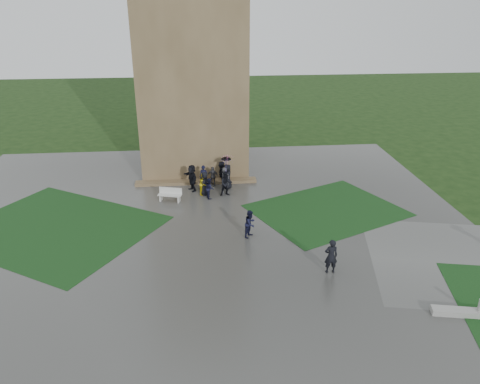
{
  "coord_description": "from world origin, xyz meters",
  "views": [
    {
      "loc": [
        0.28,
        -22.06,
        13.09
      ],
      "look_at": [
        2.85,
        5.82,
        1.2
      ],
      "focal_mm": 35.0,
      "sensor_mm": 36.0,
      "label": 1
    }
  ],
  "objects": [
    {
      "name": "lawn_inset_left",
      "position": [
        -8.5,
        4.0,
        0.03
      ],
      "size": [
        14.1,
        13.46,
        0.01
      ],
      "primitive_type": "cube",
      "rotation": [
        0.0,
        0.0,
        -0.56
      ],
      "color": "black",
      "rests_on": "plaza"
    },
    {
      "name": "tower_plinth",
      "position": [
        0.0,
        10.6,
        0.13
      ],
      "size": [
        9.0,
        0.8,
        0.22
      ],
      "primitive_type": "cube",
      "color": "brown",
      "rests_on": "plaza"
    },
    {
      "name": "pedestrian_mid",
      "position": [
        3.09,
        1.93,
        0.85
      ],
      "size": [
        0.85,
        0.92,
        1.66
      ],
      "primitive_type": "imported",
      "rotation": [
        0.0,
        0.0,
        0.94
      ],
      "color": "black",
      "rests_on": "plaza"
    },
    {
      "name": "tower",
      "position": [
        0.0,
        15.0,
        9.0
      ],
      "size": [
        8.0,
        8.0,
        18.0
      ],
      "primitive_type": "cube",
      "color": "brown",
      "rests_on": "ground"
    },
    {
      "name": "bench",
      "position": [
        -1.78,
        7.48,
        0.5
      ],
      "size": [
        1.67,
        0.91,
        0.93
      ],
      "rotation": [
        0.0,
        0.0,
        -0.27
      ],
      "color": "silver",
      "rests_on": "plaza"
    },
    {
      "name": "pedestrian_near",
      "position": [
        6.7,
        -2.23,
        0.95
      ],
      "size": [
        0.68,
        0.45,
        1.86
      ],
      "primitive_type": "imported",
      "rotation": [
        0.0,
        0.0,
        3.15
      ],
      "color": "black",
      "rests_on": "plaza"
    },
    {
      "name": "ground",
      "position": [
        0.0,
        0.0,
        0.0
      ],
      "size": [
        120.0,
        120.0,
        0.0
      ],
      "primitive_type": "plane",
      "color": "black"
    },
    {
      "name": "lawn_inset_right",
      "position": [
        8.5,
        5.0,
        0.03
      ],
      "size": [
        11.12,
        10.15,
        0.01
      ],
      "primitive_type": "cube",
      "rotation": [
        0.0,
        0.0,
        0.44
      ],
      "color": "black",
      "rests_on": "plaza"
    },
    {
      "name": "plaza",
      "position": [
        0.0,
        2.0,
        0.01
      ],
      "size": [
        34.0,
        34.0,
        0.02
      ],
      "primitive_type": "cube",
      "color": "#373735",
      "rests_on": "ground"
    },
    {
      "name": "visitor_cluster",
      "position": [
        1.33,
        9.15,
        1.13
      ],
      "size": [
        3.72,
        3.97,
        2.67
      ],
      "color": "black",
      "rests_on": "plaza"
    }
  ]
}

